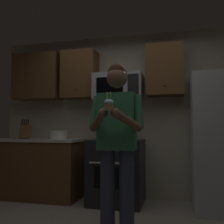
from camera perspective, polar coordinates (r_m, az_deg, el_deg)
wall_back at (r=4.17m, az=4.24°, el=-0.70°), size 4.40×0.10×2.60m
oven_range at (r=3.86m, az=1.06°, el=-12.94°), size 0.76×0.70×0.93m
microwave at (r=3.98m, az=1.42°, el=5.53°), size 0.74×0.41×0.40m
cabinet_row_upper at (r=4.23m, az=-6.14°, el=8.16°), size 2.78×0.36×0.76m
counter_left at (r=4.35m, az=-16.20°, el=-11.75°), size 1.44×0.66×0.92m
knife_block at (r=4.36m, az=-18.54°, el=-4.13°), size 0.16×0.15×0.32m
bowl_large_white at (r=4.11m, az=-11.82°, el=-4.92°), size 0.28×0.28×0.13m
person at (r=2.65m, az=1.06°, el=-5.47°), size 0.60×0.48×1.76m
cupcake at (r=2.34m, az=-0.72°, el=1.60°), size 0.09×0.09×0.17m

